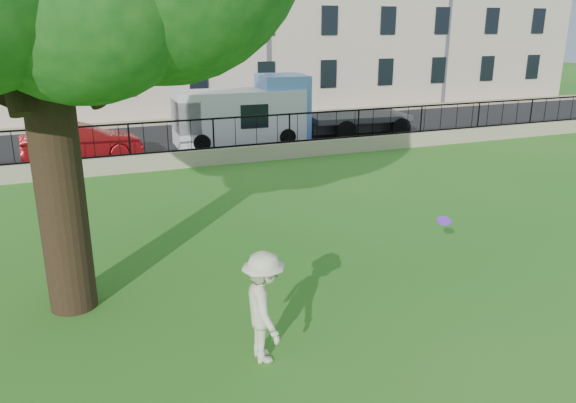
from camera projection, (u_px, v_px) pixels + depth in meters
name	position (u px, v px, depth m)	size (l,w,h in m)	color
ground	(382.00, 310.00, 10.23)	(120.00, 120.00, 0.00)	#22711A
retaining_wall	(214.00, 156.00, 20.77)	(50.00, 0.40, 0.60)	gray
iron_railing	(213.00, 134.00, 20.51)	(50.00, 0.05, 1.13)	black
street	(188.00, 141.00, 25.02)	(60.00, 9.00, 0.01)	black
sidewalk	(167.00, 122.00, 29.61)	(60.00, 1.40, 0.12)	gray
man	(264.00, 307.00, 8.49)	(1.14, 0.66, 1.77)	beige
frisbee	(444.00, 221.00, 10.33)	(0.27, 0.27, 0.03)	#8529ED
red_sedan	(82.00, 142.00, 21.19)	(1.51, 4.32, 1.42)	#AC151B
white_van	(239.00, 117.00, 24.23)	(5.48, 2.14, 2.30)	silver
blue_truck	(333.00, 105.00, 25.72)	(6.83, 2.42, 2.86)	#5D8CDB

